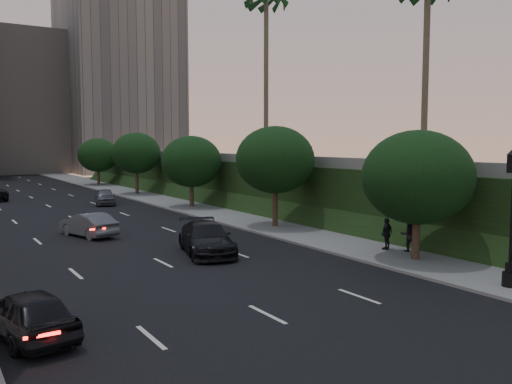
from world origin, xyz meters
TOP-DOWN VIEW (x-y plane):
  - ground at (0.00, 0.00)m, footprint 160.00×160.00m
  - road_surface at (0.00, 30.00)m, footprint 16.00×140.00m
  - sidewalk_right at (10.25, 30.00)m, footprint 4.50×140.00m
  - embankment at (22.00, 28.00)m, footprint 18.00×90.00m
  - parapet_wall at (13.50, 28.00)m, footprint 0.35×90.00m
  - office_block_mid at (6.00, 102.00)m, footprint 22.00×18.00m
  - office_block_right at (24.00, 96.00)m, footprint 20.00×22.00m
  - tree_right_a at (10.30, 8.00)m, footprint 5.20×5.20m
  - tree_right_b at (10.30, 20.00)m, footprint 5.20×5.20m
  - tree_right_c at (10.30, 33.00)m, footprint 5.20×5.20m
  - tree_right_d at (10.30, 47.00)m, footprint 5.20×5.20m
  - tree_right_e at (10.30, 62.00)m, footprint 5.20×5.20m
  - palm_far at (16.00, 30.00)m, footprint 3.20×3.20m
  - sedan_near_left at (-7.00, 6.80)m, footprint 2.47×4.55m
  - sedan_mid_left at (-1.08, 23.19)m, footprint 2.72×4.66m
  - sedan_near_right at (2.68, 14.84)m, footprint 3.56×5.89m
  - sedan_far_right at (4.64, 39.45)m, footprint 2.71×4.58m
  - pedestrian_b at (11.37, 9.44)m, footprint 1.04×0.96m
  - pedestrian_c at (10.79, 10.36)m, footprint 1.04×0.64m

SIDE VIEW (x-z plane):
  - ground at x=0.00m, z-range 0.00..0.00m
  - road_surface at x=0.00m, z-range 0.00..0.02m
  - sidewalk_right at x=10.25m, z-range 0.00..0.15m
  - sedan_mid_left at x=-1.08m, z-range 0.00..1.45m
  - sedan_far_right at x=4.64m, z-range 0.00..1.46m
  - sedan_near_left at x=-7.00m, z-range 0.00..1.47m
  - sedan_near_right at x=2.68m, z-range 0.00..1.60m
  - pedestrian_c at x=10.79m, z-range 0.15..1.80m
  - pedestrian_b at x=11.37m, z-range 0.15..1.88m
  - embankment at x=22.00m, z-range 0.00..4.00m
  - tree_right_a at x=10.30m, z-range 0.90..7.14m
  - tree_right_c at x=10.30m, z-range 0.90..7.14m
  - tree_right_e at x=10.30m, z-range 0.90..7.14m
  - parapet_wall at x=13.50m, z-range 4.00..4.70m
  - tree_right_b at x=10.30m, z-range 1.15..7.88m
  - tree_right_d at x=10.30m, z-range 1.15..7.88m
  - office_block_mid at x=6.00m, z-range 0.00..26.00m
  - palm_far at x=16.00m, z-range 9.89..25.39m
  - office_block_right at x=24.00m, z-range 0.00..36.00m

